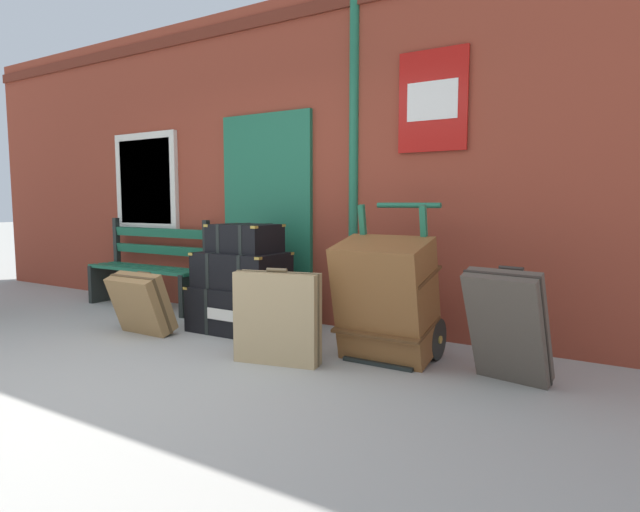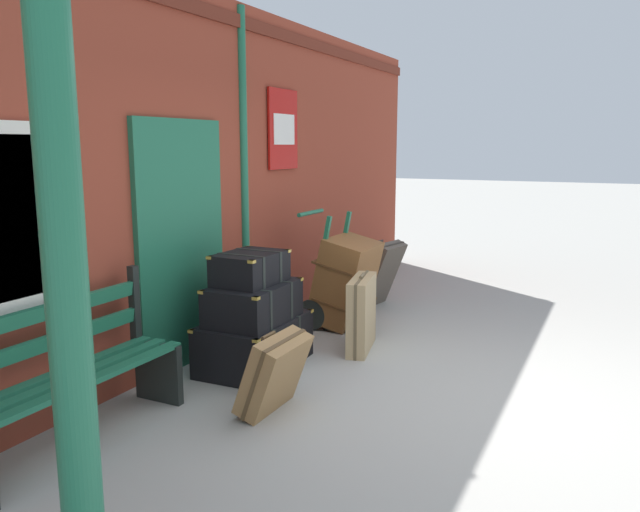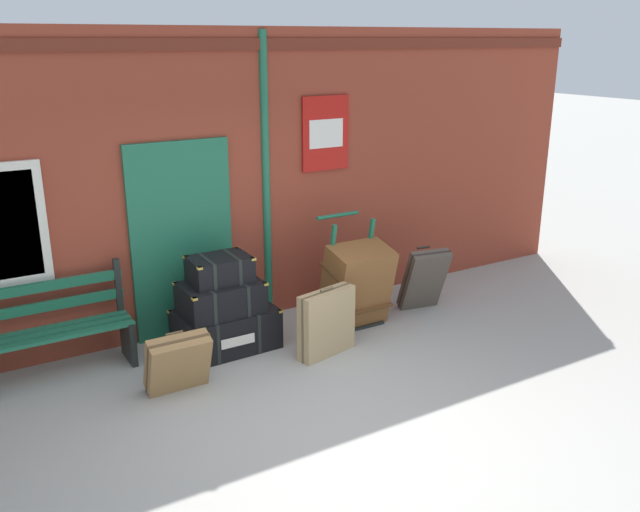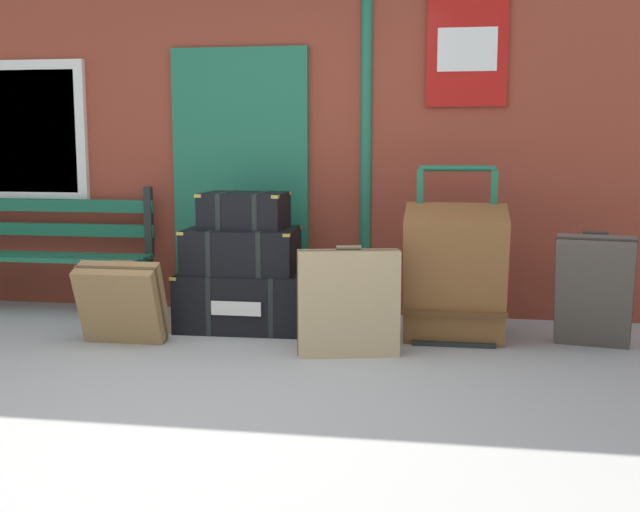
{
  "view_description": "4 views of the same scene",
  "coord_description": "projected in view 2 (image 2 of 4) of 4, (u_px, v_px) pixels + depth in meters",
  "views": [
    {
      "loc": [
        3.04,
        -1.92,
        1.2
      ],
      "look_at": [
        0.83,
        1.63,
        0.78
      ],
      "focal_mm": 29.6,
      "sensor_mm": 36.0,
      "label": 1
    },
    {
      "loc": [
        -4.48,
        -0.92,
        1.89
      ],
      "look_at": [
        0.96,
        1.75,
        0.81
      ],
      "focal_mm": 35.08,
      "sensor_mm": 36.0,
      "label": 2
    },
    {
      "loc": [
        -2.54,
        -4.14,
        3.08
      ],
      "look_at": [
        0.97,
        1.74,
        0.86
      ],
      "focal_mm": 37.81,
      "sensor_mm": 36.0,
      "label": 3
    },
    {
      "loc": [
        1.36,
        -3.77,
        1.38
      ],
      "look_at": [
        0.42,
        1.94,
        0.54
      ],
      "focal_mm": 44.63,
      "sensor_mm": 36.0,
      "label": 4
    }
  ],
  "objects": [
    {
      "name": "suitcase_caramel",
      "position": [
        361.0,
        314.0,
        5.79
      ],
      "size": [
        0.67,
        0.31,
        0.72
      ],
      "color": "tan",
      "rests_on": "ground"
    },
    {
      "name": "brick_facade",
      "position": [
        185.0,
        178.0,
        5.52
      ],
      "size": [
        10.4,
        0.35,
        3.2
      ],
      "color": "brown",
      "rests_on": "ground"
    },
    {
      "name": "suitcase_charcoal",
      "position": [
        274.0,
        373.0,
        4.44
      ],
      "size": [
        0.57,
        0.37,
        0.57
      ],
      "color": "olive",
      "rests_on": "ground"
    },
    {
      "name": "suitcase_umber",
      "position": [
        382.0,
        274.0,
        7.35
      ],
      "size": [
        0.55,
        0.5,
        0.79
      ],
      "color": "#51473D",
      "rests_on": "ground"
    },
    {
      "name": "platform_bench",
      "position": [
        70.0,
        376.0,
        3.95
      ],
      "size": [
        1.6,
        0.43,
        1.01
      ],
      "color": "#1E6647",
      "rests_on": "ground"
    },
    {
      "name": "large_brown_trunk",
      "position": [
        345.0,
        281.0,
        6.56
      ],
      "size": [
        0.7,
        0.62,
        0.95
      ],
      "color": "brown",
      "rests_on": "ground"
    },
    {
      "name": "ground_plane",
      "position": [
        472.0,
        400.0,
        4.69
      ],
      "size": [
        60.0,
        60.0,
        0.0
      ],
      "primitive_type": "plane",
      "color": "#A3A099"
    },
    {
      "name": "porters_trolley",
      "position": [
        330.0,
        298.0,
        6.67
      ],
      "size": [
        0.71,
        0.59,
        1.2
      ],
      "color": "black",
      "rests_on": "ground"
    },
    {
      "name": "lamp_post",
      "position": [
        75.0,
        408.0,
        2.07
      ],
      "size": [
        0.28,
        0.28,
        2.74
      ],
      "color": "#1E6647",
      "rests_on": "ground"
    },
    {
      "name": "steamer_trunk_middle",
      "position": [
        253.0,
        302.0,
        5.25
      ],
      "size": [
        0.83,
        0.57,
        0.33
      ],
      "color": "black",
      "rests_on": "steamer_trunk_base"
    },
    {
      "name": "steamer_trunk_top",
      "position": [
        250.0,
        268.0,
        5.23
      ],
      "size": [
        0.62,
        0.46,
        0.27
      ],
      "color": "black",
      "rests_on": "steamer_trunk_middle"
    },
    {
      "name": "steamer_trunk_base",
      "position": [
        255.0,
        343.0,
        5.37
      ],
      "size": [
        1.03,
        0.68,
        0.43
      ],
      "color": "black",
      "rests_on": "ground"
    }
  ]
}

